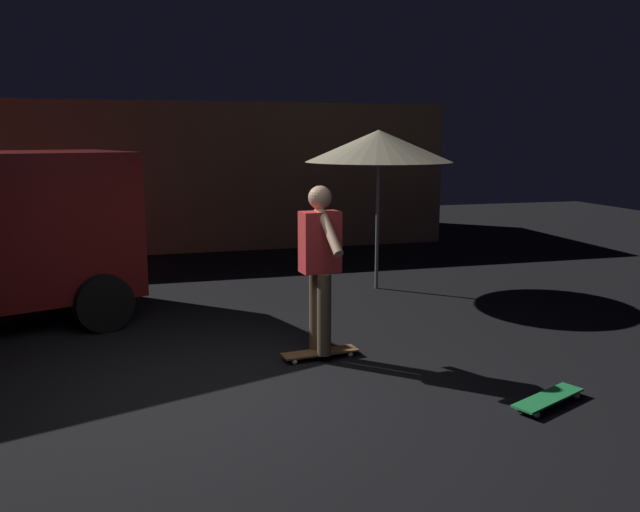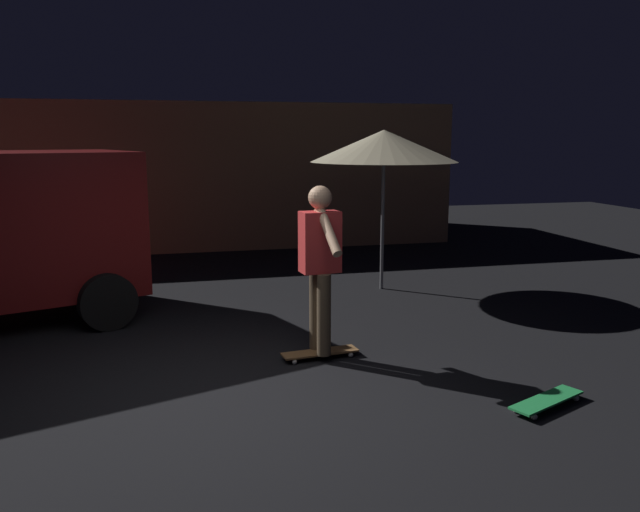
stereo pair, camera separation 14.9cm
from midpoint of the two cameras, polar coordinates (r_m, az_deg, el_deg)
name	(u,v)px [view 2 (the right image)]	position (r m, az deg, el deg)	size (l,w,h in m)	color
ground_plane	(215,401)	(5.63, -8.57, -12.62)	(28.00, 28.00, 0.00)	black
low_building	(169,173)	(14.43, -12.93, 7.20)	(11.36, 3.99, 2.86)	#AD7F56
patio_umbrella	(384,146)	(9.27, 6.16, 9.67)	(2.10, 2.10, 2.30)	slate
skateboard_ridden	(320,353)	(6.55, 0.66, -8.59)	(0.80, 0.29, 0.07)	olive
skateboard_spare	(547,400)	(5.78, 20.20, -11.95)	(0.79, 0.50, 0.07)	green
skater	(320,257)	(6.30, 0.68, -0.12)	(0.40, 0.99, 1.67)	brown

